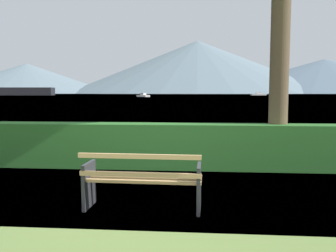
% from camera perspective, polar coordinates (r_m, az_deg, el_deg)
% --- Properties ---
extents(ground_plane, '(1400.00, 1400.00, 0.00)m').
position_cam_1_polar(ground_plane, '(5.41, -3.96, -13.00)').
color(ground_plane, olive).
extents(water_surface, '(620.00, 620.00, 0.00)m').
position_cam_1_polar(water_surface, '(314.23, 4.62, 5.06)').
color(water_surface, slate).
rests_on(water_surface, ground_plane).
extents(park_bench, '(1.73, 0.62, 0.87)m').
position_cam_1_polar(park_bench, '(5.24, -4.11, -8.77)').
color(park_bench, tan).
rests_on(park_bench, ground_plane).
extents(hedge_row, '(10.05, 0.66, 1.00)m').
position_cam_1_polar(hedge_row, '(8.10, -0.89, -3.17)').
color(hedge_row, '#2D6B28').
rests_on(hedge_row, ground_plane).
extents(fishing_boat_near, '(8.79, 4.16, 1.66)m').
position_cam_1_polar(fishing_boat_near, '(210.26, 14.28, 4.92)').
color(fishing_boat_near, silver).
rests_on(fishing_boat_near, water_surface).
extents(sailboat_mid, '(5.83, 6.60, 1.48)m').
position_cam_1_polar(sailboat_mid, '(136.94, -3.98, 4.88)').
color(sailboat_mid, silver).
rests_on(sailboat_mid, water_surface).
extents(distant_hills, '(819.60, 431.53, 86.54)m').
position_cam_1_polar(distant_hills, '(600.27, 8.18, 8.60)').
color(distant_hills, slate).
rests_on(distant_hills, ground_plane).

